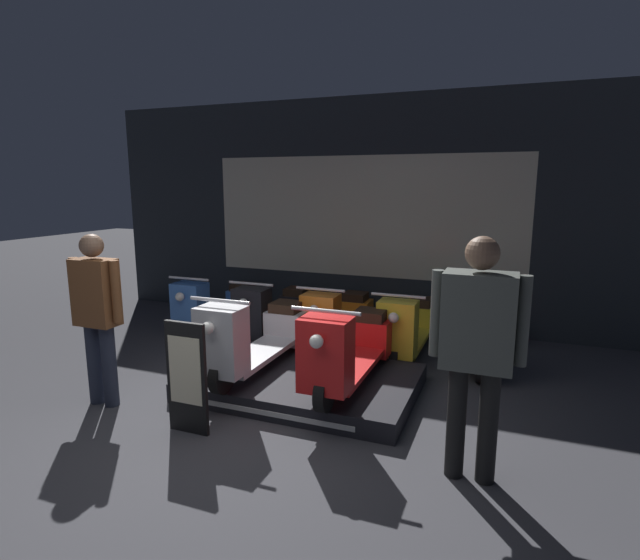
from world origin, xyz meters
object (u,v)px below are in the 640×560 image
scooter_backrow_1 (275,313)px  scooter_backrow_3 (409,326)px  person_right_browsing (477,339)px  scooter_backrow_0 (218,307)px  scooter_display_left (257,337)px  price_sign_board (187,378)px  scooter_backrow_4 (487,334)px  scooter_display_right (350,348)px  scooter_backrow_2 (339,319)px  person_left_browsing (97,308)px

scooter_backrow_1 → scooter_backrow_3: 1.78m
scooter_backrow_3 → person_right_browsing: bearing=-69.1°
scooter_backrow_0 → scooter_display_left: bearing=-46.8°
price_sign_board → scooter_display_left: bearing=86.5°
scooter_backrow_1 → scooter_backrow_4: same height
scooter_display_right → price_sign_board: 1.48m
price_sign_board → scooter_backrow_0: bearing=118.1°
scooter_backrow_1 → scooter_backrow_2: size_ratio=1.00×
scooter_backrow_3 → person_right_browsing: person_right_browsing is taller
scooter_backrow_0 → scooter_backrow_4: bearing=0.0°
scooter_display_left → scooter_backrow_1: bearing=110.1°
person_right_browsing → price_sign_board: 2.27m
scooter_backrow_0 → scooter_backrow_2: size_ratio=1.00×
person_left_browsing → person_right_browsing: bearing=-0.0°
scooter_display_left → scooter_backrow_1: size_ratio=1.00×
scooter_backrow_1 → scooter_backrow_4: bearing=0.0°
scooter_display_right → person_left_browsing: (-2.10, -0.89, 0.40)m
scooter_display_left → person_right_browsing: (2.14, -0.89, 0.49)m
scooter_display_left → scooter_backrow_1: scooter_display_left is taller
scooter_backrow_0 → scooter_backrow_2: 1.78m
person_right_browsing → price_sign_board: bearing=-175.7°
scooter_backrow_4 → person_left_browsing: person_left_browsing is taller
scooter_backrow_4 → price_sign_board: price_sign_board is taller
scooter_backrow_0 → person_left_browsing: (0.33, -2.44, 0.58)m
scooter_backrow_0 → scooter_backrow_3: same height
scooter_backrow_2 → person_left_browsing: bearing=-120.7°
scooter_backrow_1 → price_sign_board: size_ratio=1.89×
scooter_backrow_2 → scooter_backrow_4: size_ratio=1.00×
scooter_display_right → scooter_backrow_3: 1.58m
scooter_backrow_1 → person_right_browsing: (2.71, -2.44, 0.67)m
scooter_display_left → price_sign_board: 1.06m
scooter_backrow_0 → scooter_backrow_1: same height
scooter_display_left → scooter_backrow_3: scooter_display_left is taller
scooter_backrow_4 → person_right_browsing: size_ratio=1.05×
person_left_browsing → person_right_browsing: (3.26, -0.00, 0.10)m
person_right_browsing → scooter_backrow_3: bearing=110.9°
scooter_backrow_4 → person_right_browsing: bearing=-89.1°
scooter_backrow_0 → scooter_backrow_2: same height
scooter_display_left → scooter_backrow_4: (2.10, 1.55, -0.18)m
scooter_backrow_1 → scooter_backrow_4: (2.67, 0.00, 0.00)m
person_right_browsing → price_sign_board: (-2.20, -0.16, -0.53)m
person_left_browsing → price_sign_board: 1.16m
scooter_display_left → scooter_display_right: 0.97m
scooter_backrow_2 → person_right_browsing: bearing=-53.3°
person_left_browsing → person_right_browsing: person_right_browsing is taller
scooter_backrow_1 → scooter_backrow_3: bearing=0.0°
scooter_backrow_2 → scooter_backrow_3: (0.89, 0.00, 0.00)m
scooter_backrow_1 → scooter_display_right: bearing=-45.2°
scooter_display_right → person_left_browsing: 2.31m
scooter_display_right → person_right_browsing: bearing=-37.3°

